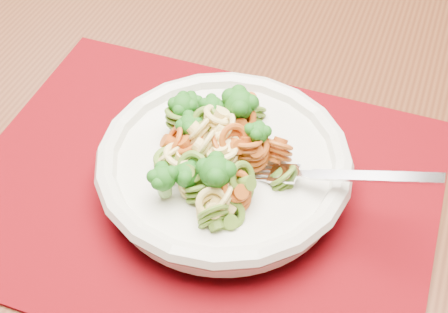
{
  "coord_description": "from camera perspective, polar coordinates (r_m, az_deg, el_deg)",
  "views": [
    {
      "loc": [
        0.19,
        -0.77,
        1.2
      ],
      "look_at": [
        0.16,
        -0.39,
        0.78
      ],
      "focal_mm": 50.0,
      "sensor_mm": 36.0,
      "label": 1
    }
  ],
  "objects": [
    {
      "name": "pasta_broccoli_heap",
      "position": [
        0.56,
        -0.0,
        0.41
      ],
      "size": [
        0.2,
        0.2,
        0.06
      ],
      "primitive_type": null,
      "color": "#D4C668",
      "rests_on": "pasta_bowl"
    },
    {
      "name": "placemat",
      "position": [
        0.59,
        -2.15,
        -2.94
      ],
      "size": [
        0.51,
        0.44,
        0.0
      ],
      "primitive_type": "cube",
      "rotation": [
        0.0,
        0.0,
        -0.27
      ],
      "color": "#62040C",
      "rests_on": "dining_table"
    },
    {
      "name": "fork",
      "position": [
        0.55,
        5.49,
        -1.56
      ],
      "size": [
        0.18,
        0.08,
        0.08
      ],
      "primitive_type": null,
      "rotation": [
        0.0,
        -0.35,
        -0.29
      ],
      "color": "silver",
      "rests_on": "pasta_bowl"
    },
    {
      "name": "dining_table",
      "position": [
        0.73,
        -3.46,
        -2.15
      ],
      "size": [
        1.65,
        1.31,
        0.74
      ],
      "rotation": [
        0.0,
        0.0,
        -0.29
      ],
      "color": "#542C17",
      "rests_on": "ground"
    },
    {
      "name": "pasta_bowl",
      "position": [
        0.57,
        -0.0,
        -0.8
      ],
      "size": [
        0.24,
        0.24,
        0.05
      ],
      "color": "beige",
      "rests_on": "placemat"
    }
  ]
}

